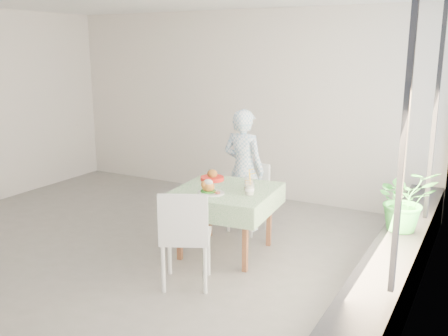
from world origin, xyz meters
The scene contains 14 objects.
floor centered at (0.00, 0.00, 0.00)m, with size 6.00×6.00×0.00m, color #605E5B.
wall_back centered at (0.00, 2.50, 1.40)m, with size 6.00×0.02×2.80m, color beige.
wall_right centered at (3.00, 0.00, 1.40)m, with size 0.02×5.00×2.80m, color beige.
window_pane centered at (2.97, 0.00, 1.65)m, with size 0.01×4.80×2.18m, color #D1E0F9.
window_ledge centered at (2.80, 0.00, 0.25)m, with size 0.40×4.80×0.50m, color black.
cafe_table centered at (0.96, 0.29, 0.46)m, with size 1.13×1.13×0.74m.
chair_far centered at (0.88, 1.03, 0.26)m, with size 0.45×0.45×0.85m.
chair_near centered at (1.00, -0.58, 0.30)m, with size 0.61×0.61×0.97m.
diner centered at (0.78, 1.08, 0.76)m, with size 0.56×0.37×1.53m, color #7EAACA.
main_dish centered at (0.90, 0.05, 0.79)m, with size 0.30×0.30×0.15m.
juice_cup_orange centered at (1.20, 0.37, 0.81)m, with size 0.10×0.10×0.28m.
juice_cup_lemonade centered at (1.29, 0.21, 0.81)m, with size 0.10×0.10×0.28m.
second_dish centered at (0.65, 0.53, 0.78)m, with size 0.27×0.27×0.13m.
potted_plant centered at (2.79, 0.58, 0.81)m, with size 0.56×0.49×0.62m, color #2C8539.
Camera 1 is at (3.47, -4.33, 2.25)m, focal length 40.00 mm.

